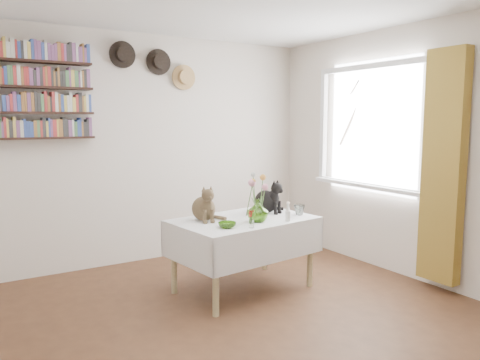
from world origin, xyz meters
TOP-DOWN VIEW (x-y plane):
  - room at (0.00, 0.00)m, footprint 4.08×4.58m
  - window at (1.97, 0.80)m, footprint 0.12×1.52m
  - curtain at (1.90, -0.12)m, footprint 0.12×0.38m
  - dining_table at (0.39, 0.85)m, footprint 1.34×0.95m
  - tabby_cat at (0.05, 0.99)m, footprint 0.26×0.31m
  - black_cat at (0.74, 0.99)m, footprint 0.31×0.35m
  - flower_vase at (0.43, 0.68)m, footprint 0.26×0.26m
  - green_bowl at (0.08, 0.62)m, footprint 0.20×0.20m
  - drinking_glass at (0.94, 0.72)m, footprint 0.12×0.12m
  - candlestick at (0.67, 0.56)m, footprint 0.05×0.05m
  - berry_jar at (0.25, 0.51)m, footprint 0.04×0.04m
  - porcelain_figurine at (0.94, 0.90)m, footprint 0.06×0.06m
  - flower_bouquet at (0.43, 0.70)m, footprint 0.17×0.12m
  - bookshelf_unit at (-1.10, 2.16)m, footprint 1.00×0.16m
  - wall_hats at (0.12, 2.19)m, footprint 0.98×0.09m

SIDE VIEW (x-z plane):
  - dining_table at x=0.39m, z-range 0.17..0.85m
  - green_bowl at x=0.08m, z-range 0.67..0.72m
  - porcelain_figurine at x=0.94m, z-range 0.67..0.77m
  - drinking_glass at x=0.94m, z-range 0.67..0.77m
  - candlestick at x=0.67m, z-range 0.65..0.81m
  - berry_jar at x=0.25m, z-range 0.66..0.84m
  - flower_vase at x=0.43m, z-range 0.67..0.87m
  - tabby_cat at x=0.05m, z-range 0.67..1.00m
  - black_cat at x=0.74m, z-range 0.67..1.01m
  - flower_bouquet at x=0.43m, z-range 0.82..1.21m
  - curtain at x=1.90m, z-range 0.10..2.20m
  - room at x=0.00m, z-range -0.04..2.54m
  - window at x=1.97m, z-range 0.74..2.06m
  - bookshelf_unit at x=-1.10m, z-range 1.39..2.30m
  - wall_hats at x=0.12m, z-range 1.93..2.41m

